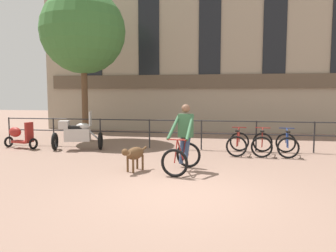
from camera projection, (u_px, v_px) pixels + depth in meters
ground_plane at (183, 193)px, 6.47m from camera, size 60.00×60.00×0.00m
canal_railing at (201, 130)px, 11.50m from camera, size 15.05×0.05×1.05m
building_facade at (210, 37)px, 16.77m from camera, size 18.00×0.72×9.78m
cyclist_with_bike at (184, 141)px, 8.29m from camera, size 0.89×1.28×1.70m
dog at (134, 154)px, 8.28m from camera, size 0.49×0.94×0.63m
parked_motorcycle at (77, 134)px, 11.46m from camera, size 1.79×1.02×1.35m
parked_bicycle_near_lamp at (238, 143)px, 10.68m from camera, size 0.80×1.19×0.86m
parked_bicycle_mid_left at (262, 144)px, 10.55m from camera, size 0.80×1.19×0.86m
parked_bicycle_mid_right at (287, 144)px, 10.42m from camera, size 0.77×1.17×0.86m
parked_scooter at (20, 136)px, 11.82m from camera, size 1.34×0.69×0.96m
tree_canalside_left at (83, 32)px, 13.70m from camera, size 3.53×3.53×6.35m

